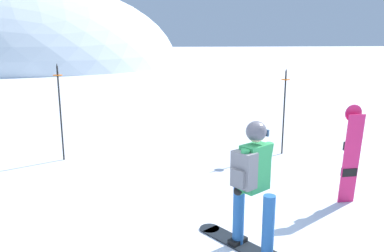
{
  "coord_description": "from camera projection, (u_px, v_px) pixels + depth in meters",
  "views": [
    {
      "loc": [
        -1.03,
        -3.8,
        2.66
      ],
      "look_at": [
        0.18,
        3.47,
        1.0
      ],
      "focal_mm": 35.91,
      "sensor_mm": 36.0,
      "label": 1
    }
  ],
  "objects": [
    {
      "name": "spare_snowboard",
      "position": [
        351.0,
        154.0,
        6.22
      ],
      "size": [
        0.28,
        0.15,
        1.66
      ],
      "color": "#D11E5B",
      "rests_on": "ground"
    },
    {
      "name": "piste_marker_far",
      "position": [
        284.0,
        106.0,
        8.93
      ],
      "size": [
        0.2,
        0.2,
        2.03
      ],
      "color": "black",
      "rests_on": "ground"
    },
    {
      "name": "piste_marker_near",
      "position": [
        60.0,
        106.0,
        8.44
      ],
      "size": [
        0.2,
        0.2,
        2.17
      ],
      "color": "black",
      "rests_on": "ground"
    },
    {
      "name": "ridge_peak_main",
      "position": [
        27.0,
        66.0,
        40.18
      ],
      "size": [
        31.48,
        28.33,
        17.17
      ],
      "color": "white",
      "rests_on": "ground"
    },
    {
      "name": "snowboarder_main",
      "position": [
        253.0,
        185.0,
        4.71
      ],
      "size": [
        1.11,
        1.6,
        1.71
      ],
      "color": "black",
      "rests_on": "ground"
    }
  ]
}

